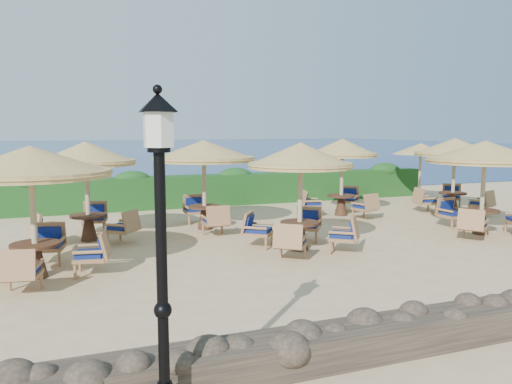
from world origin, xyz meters
name	(u,v)px	position (x,y,z in m)	size (l,w,h in m)	color
ground	(302,243)	(0.00, 0.00, 0.00)	(120.00, 120.00, 0.00)	#CEB282
sea	(109,148)	(0.00, 70.00, 0.00)	(160.00, 160.00, 0.00)	navy
hedge	(223,190)	(0.00, 7.20, 0.60)	(18.00, 0.90, 1.20)	#143E15
stone_wall	(487,320)	(0.00, -6.20, 0.22)	(15.00, 0.65, 0.44)	#4F4031
lamp_post	(162,275)	(-4.80, -6.80, 1.55)	(0.44, 0.44, 3.31)	black
extra_parasol	(421,149)	(7.80, 5.20, 2.17)	(2.30, 2.30, 2.41)	tan
cafe_set_0	(32,184)	(-6.34, -0.87, 1.90)	(3.13, 3.13, 2.65)	tan
cafe_set_1	(300,179)	(-0.37, -0.61, 1.76)	(2.67, 2.67, 2.65)	tan
cafe_set_2	(484,164)	(5.26, -0.72, 1.99)	(3.19, 3.19, 2.65)	tan
cafe_set_3	(86,172)	(-5.22, 2.28, 1.86)	(2.73, 2.74, 2.65)	tan
cafe_set_4	(204,161)	(-1.92, 2.73, 2.05)	(3.04, 3.04, 2.65)	tan
cafe_set_5	(342,163)	(3.13, 3.44, 1.80)	(2.66, 2.70, 2.65)	tan
cafe_set_6	(454,159)	(7.28, 2.69, 1.92)	(2.86, 2.85, 2.65)	tan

